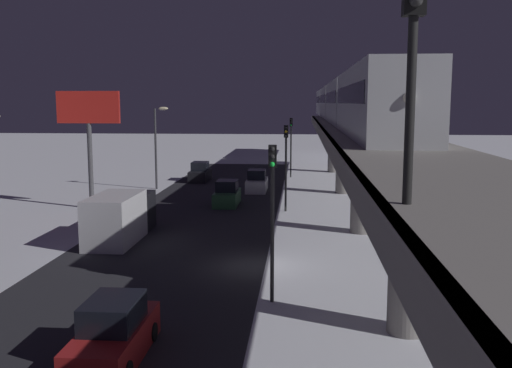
% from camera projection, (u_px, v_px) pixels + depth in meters
% --- Properties ---
extents(ground_plane, '(240.00, 240.00, 0.00)m').
position_uv_depth(ground_plane, '(256.00, 266.00, 28.77)').
color(ground_plane, white).
extents(avenue_asphalt, '(11.00, 95.29, 0.01)m').
position_uv_depth(avenue_asphalt, '(157.00, 263.00, 29.17)').
color(avenue_asphalt, '#28282D').
rests_on(avenue_asphalt, ground_plane).
extents(elevated_railway, '(5.00, 95.29, 6.34)m').
position_uv_depth(elevated_railway, '(379.00, 157.00, 27.55)').
color(elevated_railway, gray).
rests_on(elevated_railway, ground_plane).
extents(subway_train, '(2.94, 74.07, 3.40)m').
position_uv_depth(subway_train, '(340.00, 102.00, 56.90)').
color(subway_train, '#B7BABF').
rests_on(subway_train, elevated_railway).
extents(rail_signal, '(0.36, 0.41, 4.00)m').
position_uv_depth(rail_signal, '(413.00, 40.00, 9.42)').
color(rail_signal, black).
rests_on(rail_signal, elevated_railway).
extents(sedan_red, '(1.91, 4.73, 1.97)m').
position_uv_depth(sedan_red, '(114.00, 335.00, 18.20)').
color(sedan_red, '#A51E1E').
rests_on(sedan_red, ground_plane).
extents(sedan_green, '(1.80, 4.21, 1.97)m').
position_uv_depth(sedan_green, '(227.00, 195.00, 45.72)').
color(sedan_green, '#2D6038').
rests_on(sedan_green, ground_plane).
extents(sedan_white, '(1.80, 4.23, 1.97)m').
position_uv_depth(sedan_white, '(257.00, 182.00, 52.86)').
color(sedan_white, silver).
rests_on(sedan_white, ground_plane).
extents(sedan_black, '(1.80, 4.40, 1.97)m').
position_uv_depth(sedan_black, '(200.00, 173.00, 59.83)').
color(sedan_black, black).
rests_on(sedan_black, ground_plane).
extents(box_truck, '(2.40, 7.40, 2.80)m').
position_uv_depth(box_truck, '(121.00, 217.00, 34.21)').
color(box_truck, black).
rests_on(box_truck, ground_plane).
extents(traffic_light_near, '(0.32, 0.44, 6.40)m').
position_uv_depth(traffic_light_near, '(272.00, 200.00, 22.98)').
color(traffic_light_near, '#2D2D2D').
rests_on(traffic_light_near, ground_plane).
extents(traffic_light_mid, '(0.32, 0.44, 6.40)m').
position_uv_depth(traffic_light_mid, '(286.00, 155.00, 42.58)').
color(traffic_light_mid, '#2D2D2D').
rests_on(traffic_light_mid, ground_plane).
extents(traffic_light_far, '(0.32, 0.44, 6.40)m').
position_uv_depth(traffic_light_far, '(291.00, 139.00, 62.19)').
color(traffic_light_far, '#2D2D2D').
rests_on(traffic_light_far, ground_plane).
extents(commercial_billboard, '(4.80, 0.36, 8.90)m').
position_uv_depth(commercial_billboard, '(89.00, 119.00, 43.47)').
color(commercial_billboard, '#4C4C51').
rests_on(commercial_billboard, ground_plane).
extents(street_lamp_far, '(1.35, 0.44, 7.65)m').
position_uv_depth(street_lamp_far, '(158.00, 138.00, 53.64)').
color(street_lamp_far, '#38383D').
rests_on(street_lamp_far, ground_plane).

